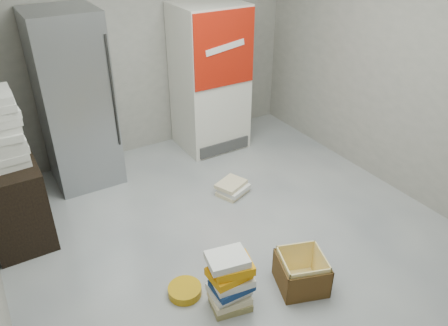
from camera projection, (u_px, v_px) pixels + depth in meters
ground at (254, 257)px, 3.95m from camera, size 5.00×5.00×0.00m
room_shell at (263, 62)px, 3.04m from camera, size 4.04×5.04×2.82m
steel_fridge at (75, 101)px, 4.65m from camera, size 0.70×0.72×1.90m
coke_cooler at (210, 78)px, 5.40m from camera, size 0.80×0.73×1.80m
wood_shelf at (15, 201)px, 4.01m from camera, size 0.50×0.80×0.80m
phonebook_stack_main at (230, 281)px, 3.35m from camera, size 0.37×0.32×0.50m
phonebook_stack_side at (233, 188)px, 4.79m from camera, size 0.40×0.37×0.14m
cardboard_box at (301, 274)px, 3.59m from camera, size 0.48×0.48×0.31m
bucket_lid at (185, 291)px, 3.55m from camera, size 0.30×0.30×0.07m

